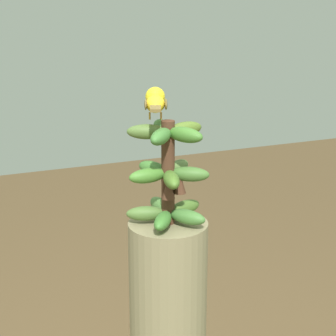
{
  "coord_description": "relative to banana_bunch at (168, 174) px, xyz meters",
  "views": [
    {
      "loc": [
        -0.59,
        -1.42,
        1.65
      ],
      "look_at": [
        0.0,
        0.0,
        1.18
      ],
      "focal_mm": 63.06,
      "sensor_mm": 36.0,
      "label": 1
    }
  ],
  "objects": [
    {
      "name": "banana_bunch",
      "position": [
        0.0,
        0.0,
        0.0
      ],
      "size": [
        0.24,
        0.23,
        0.29
      ],
      "color": "#4C2D1E",
      "rests_on": "banana_tree"
    },
    {
      "name": "perched_bird",
      "position": [
        -0.02,
        0.04,
        0.19
      ],
      "size": [
        0.09,
        0.19,
        0.08
      ],
      "color": "#C68933",
      "rests_on": "banana_bunch"
    }
  ]
}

